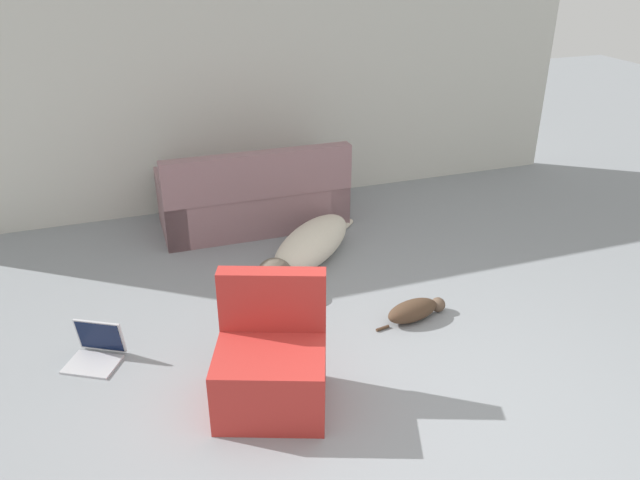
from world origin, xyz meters
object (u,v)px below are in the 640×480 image
at_px(couch, 253,199).
at_px(laptop_open, 97,348).
at_px(dog, 307,248).
at_px(side_chair, 271,365).
at_px(cat, 415,310).

height_order(couch, laptop_open, couch).
height_order(dog, laptop_open, dog).
bearing_deg(dog, side_chair, 20.71).
bearing_deg(couch, dog, 104.06).
xyz_separation_m(cat, side_chair, (-1.27, -0.54, 0.20)).
xyz_separation_m(couch, cat, (0.75, -2.08, -0.20)).
distance_m(couch, side_chair, 2.67).
xyz_separation_m(couch, laptop_open, (-1.55, -1.80, -0.19)).
bearing_deg(cat, side_chair, -167.19).
xyz_separation_m(dog, side_chair, (-0.76, -1.64, 0.12)).
distance_m(couch, cat, 2.22).
bearing_deg(dog, laptop_open, -19.87).
bearing_deg(side_chair, couch, 99.12).
relative_size(cat, side_chair, 0.76).
bearing_deg(laptop_open, cat, 22.76).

